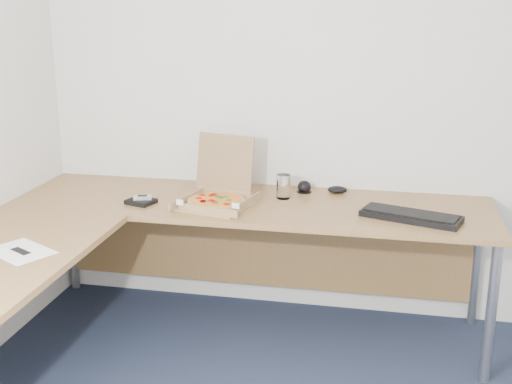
% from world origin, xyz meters
% --- Properties ---
extents(room_shell, '(3.50, 3.50, 2.50)m').
position_xyz_m(room_shell, '(0.00, 0.00, 1.25)').
color(room_shell, silver).
rests_on(room_shell, ground).
extents(desk, '(2.50, 2.20, 0.73)m').
position_xyz_m(desk, '(-0.82, 0.97, 0.70)').
color(desk, olive).
rests_on(desk, ground).
extents(pizza_box, '(0.33, 0.38, 0.33)m').
position_xyz_m(pizza_box, '(-0.66, 1.31, 0.77)').
color(pizza_box, '#A37F53').
rests_on(pizza_box, desk).
extents(drinking_glass, '(0.07, 0.07, 0.13)m').
position_xyz_m(drinking_glass, '(-0.35, 1.50, 0.79)').
color(drinking_glass, white).
rests_on(drinking_glass, desk).
extents(keyboard, '(0.50, 0.31, 0.03)m').
position_xyz_m(keyboard, '(0.32, 1.27, 0.74)').
color(keyboard, black).
rests_on(keyboard, desk).
extents(mouse, '(0.13, 0.10, 0.04)m').
position_xyz_m(mouse, '(-0.07, 1.65, 0.75)').
color(mouse, black).
rests_on(mouse, desk).
extents(wallet, '(0.16, 0.15, 0.02)m').
position_xyz_m(wallet, '(-1.06, 1.25, 0.74)').
color(wallet, black).
rests_on(wallet, desk).
extents(phone, '(0.10, 0.07, 0.02)m').
position_xyz_m(phone, '(-1.05, 1.26, 0.76)').
color(phone, '#B2B5BA').
rests_on(phone, wallet).
extents(paper_sheet, '(0.34, 0.31, 0.00)m').
position_xyz_m(paper_sheet, '(-1.30, 0.51, 0.73)').
color(paper_sheet, white).
rests_on(paper_sheet, desk).
extents(dome_speaker, '(0.08, 0.08, 0.07)m').
position_xyz_m(dome_speaker, '(-0.25, 1.63, 0.77)').
color(dome_speaker, black).
rests_on(dome_speaker, desk).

